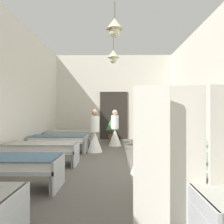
{
  "coord_description": "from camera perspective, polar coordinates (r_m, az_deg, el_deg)",
  "views": [
    {
      "loc": [
        0.09,
        -6.12,
        1.4
      ],
      "look_at": [
        0.0,
        -0.14,
        1.39
      ],
      "focal_mm": 37.66,
      "sensor_mm": 36.0,
      "label": 1
    }
  ],
  "objects": [
    {
      "name": "bed_left_row_2",
      "position": [
        6.5,
        -16.84,
        -8.38
      ],
      "size": [
        1.9,
        0.84,
        0.57
      ],
      "color": "#B7BCC1",
      "rests_on": "ground"
    },
    {
      "name": "privacy_screen",
      "position": [
        2.85,
        17.98,
        -10.98
      ],
      "size": [
        1.25,
        0.19,
        1.7
      ],
      "rotation": [
        0.0,
        0.0,
        -0.09
      ],
      "color": "silver",
      "rests_on": "ground"
    },
    {
      "name": "nurse_mid_aisle",
      "position": [
        8.15,
        -4.16,
        -6.01
      ],
      "size": [
        0.52,
        0.52,
        1.49
      ],
      "rotation": [
        0.0,
        0.0,
        4.3
      ],
      "color": "white",
      "rests_on": "ground"
    },
    {
      "name": "bed_left_row_3",
      "position": [
        8.32,
        -12.83,
        -6.52
      ],
      "size": [
        1.9,
        0.84,
        0.57
      ],
      "color": "#B7BCC1",
      "rests_on": "ground"
    },
    {
      "name": "bed_left_row_4",
      "position": [
        10.16,
        -10.28,
        -5.31
      ],
      "size": [
        1.9,
        0.84,
        0.57
      ],
      "color": "#B7BCC1",
      "rests_on": "ground"
    },
    {
      "name": "potted_plant",
      "position": [
        10.44,
        0.09,
        -3.29
      ],
      "size": [
        0.56,
        0.56,
        1.22
      ],
      "color": "brown",
      "rests_on": "ground"
    },
    {
      "name": "bed_left_row_1",
      "position": [
        4.75,
        -23.98,
        -11.55
      ],
      "size": [
        1.9,
        0.84,
        0.57
      ],
      "color": "#B7BCC1",
      "rests_on": "ground"
    },
    {
      "name": "room_shell",
      "position": [
        7.44,
        0.17,
        5.84
      ],
      "size": [
        6.23,
        11.8,
        4.27
      ],
      "color": "silver",
      "rests_on": "ground"
    },
    {
      "name": "nurse_far_aisle",
      "position": [
        5.37,
        7.28,
        -9.21
      ],
      "size": [
        0.52,
        0.52,
        1.49
      ],
      "rotation": [
        0.0,
        0.0,
        5.88
      ],
      "color": "white",
      "rests_on": "ground"
    },
    {
      "name": "bed_right_row_3",
      "position": [
        8.27,
        13.34,
        -6.55
      ],
      "size": [
        1.9,
        0.84,
        0.57
      ],
      "color": "#B7BCC1",
      "rests_on": "ground"
    },
    {
      "name": "bed_right_row_2",
      "position": [
        6.45,
        17.03,
        -8.45
      ],
      "size": [
        1.9,
        0.84,
        0.57
      ],
      "color": "#B7BCC1",
      "rests_on": "ground"
    },
    {
      "name": "ground_plane",
      "position": [
        6.29,
        0.02,
        -13.19
      ],
      "size": [
        6.43,
        12.2,
        0.1
      ],
      "primitive_type": "cube",
      "color": "#59544C"
    },
    {
      "name": "patient_seated_primary",
      "position": [
        9.99,
        9.09,
        -2.93
      ],
      "size": [
        0.44,
        0.44,
        0.8
      ],
      "color": "slate",
      "rests_on": "bed_right_row_4"
    },
    {
      "name": "nurse_near_aisle",
      "position": [
        9.59,
        0.71,
        -5.09
      ],
      "size": [
        0.52,
        0.52,
        1.49
      ],
      "rotation": [
        0.0,
        0.0,
        5.56
      ],
      "color": "white",
      "rests_on": "ground"
    },
    {
      "name": "bed_right_row_1",
      "position": [
        4.68,
        23.65,
        -11.73
      ],
      "size": [
        1.9,
        0.84,
        0.57
      ],
      "color": "#B7BCC1",
      "rests_on": "ground"
    },
    {
      "name": "bed_right_row_4",
      "position": [
        10.13,
        11.01,
        -5.33
      ],
      "size": [
        1.9,
        0.84,
        0.57
      ],
      "color": "#B7BCC1",
      "rests_on": "ground"
    }
  ]
}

